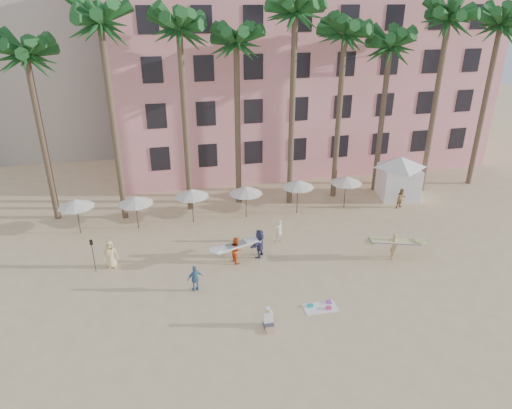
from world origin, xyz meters
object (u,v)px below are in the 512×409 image
Objects in this scene: pink_hotel at (297,79)px; cabana at (399,173)px; carrier_white at (236,249)px; carrier_yellow at (395,244)px.

pink_hotel is 6.69× the size of cabana.
pink_hotel is at bearing 63.31° from carrier_white.
cabana is (5.15, -12.32, -5.93)m from pink_hotel.
cabana is 10.54m from carrier_yellow.
cabana reaches higher than carrier_white.
carrier_yellow is (-5.15, -9.13, -1.06)m from cabana.
carrier_yellow is 1.13× the size of carrier_white.
cabana is at bearing 60.57° from carrier_yellow.
pink_hotel reaches higher than carrier_white.
carrier_white is at bearing 169.86° from carrier_yellow.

